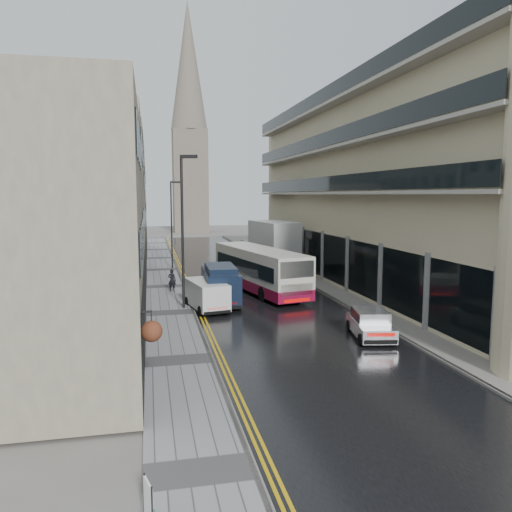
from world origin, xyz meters
name	(u,v)px	position (x,y,z in m)	size (l,w,h in m)	color
ground	(486,510)	(0.00, 0.00, 0.00)	(200.00, 200.00, 0.00)	slate
road	(245,285)	(0.00, 27.50, 0.01)	(9.00, 85.00, 0.02)	black
left_sidewalk	(165,287)	(-5.85, 27.50, 0.06)	(2.70, 85.00, 0.12)	gray
right_sidewalk	(313,281)	(5.40, 27.50, 0.06)	(1.80, 85.00, 0.12)	slate
old_shop_row	(113,204)	(-9.45, 30.00, 6.00)	(4.50, 56.00, 12.00)	gray
modern_block	(384,191)	(10.30, 26.00, 7.00)	(8.00, 40.00, 14.00)	beige
church_spire	(189,119)	(0.50, 82.00, 20.00)	(6.40, 6.40, 40.00)	#6F6458
tree_near	(41,190)	(-12.50, 20.00, 6.95)	(10.56, 10.56, 13.89)	black
tree_far	(80,201)	(-12.20, 33.00, 6.23)	(9.24, 9.24, 12.46)	black
cream_bus	(263,278)	(0.00, 21.44, 1.52)	(2.50, 11.01, 3.00)	beige
white_lorry	(266,248)	(2.66, 31.74, 2.22)	(2.52, 8.39, 4.41)	silver
silver_hatchback	(362,330)	(2.26, 11.50, 0.69)	(1.57, 3.58, 1.34)	silver
white_van	(201,301)	(-4.21, 18.38, 0.90)	(1.66, 3.87, 1.75)	silver
navy_van	(208,289)	(-3.64, 19.66, 1.27)	(1.96, 4.90, 2.50)	black
pedestrian	(172,280)	(-5.45, 25.41, 0.89)	(0.56, 0.37, 1.54)	black
lamp_post_near	(182,233)	(-5.02, 20.19, 4.51)	(0.99, 0.22, 8.77)	black
lamp_post_far	(172,225)	(-4.92, 36.45, 3.99)	(0.87, 0.19, 7.73)	black
estate_sign	(148,503)	(-7.05, 0.89, 0.57)	(0.08, 0.54, 0.90)	white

